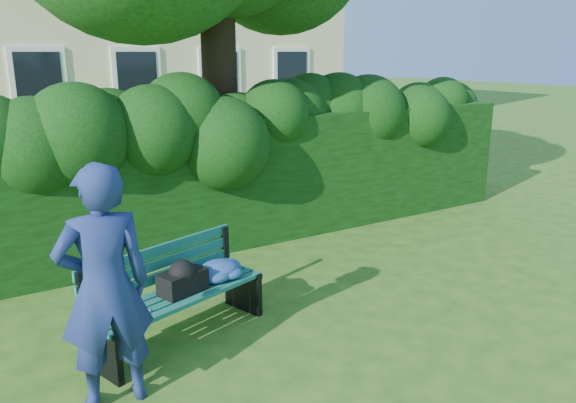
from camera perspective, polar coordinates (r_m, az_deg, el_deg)
ground at (r=6.54m, az=2.83°, el=-9.24°), size 80.00×80.00×0.00m
hedge at (r=8.06m, az=-6.05°, el=2.15°), size 10.00×1.00×1.80m
park_bench at (r=5.56m, az=-10.12°, el=-8.40°), size 1.85×1.06×0.89m
man_reading at (r=4.48m, az=-18.14°, el=-8.34°), size 0.73×0.51×1.93m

